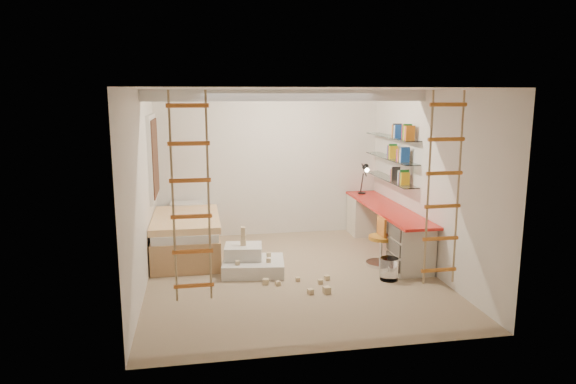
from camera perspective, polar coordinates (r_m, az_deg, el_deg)
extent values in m
plane|color=#978362|center=(7.41, 0.41, -9.20)|extent=(4.50, 4.50, 0.00)
cube|color=white|center=(7.26, 0.00, 10.69)|extent=(4.00, 0.18, 0.16)
cube|color=white|center=(8.43, -14.81, 3.74)|extent=(0.06, 1.15, 1.35)
cube|color=#4C2D1E|center=(8.43, -14.54, 3.75)|extent=(0.02, 1.00, 1.20)
cylinder|color=white|center=(7.31, 11.17, -8.38)|extent=(0.25, 0.25, 0.31)
cube|color=red|center=(8.43, 10.94, -1.75)|extent=(0.55, 2.80, 0.04)
cube|color=beige|center=(9.52, 8.50, -2.54)|extent=(0.52, 0.55, 0.71)
cube|color=beige|center=(7.63, 13.53, -6.10)|extent=(0.52, 0.55, 0.71)
cube|color=#4C4742|center=(7.46, 11.71, -4.38)|extent=(0.02, 0.50, 0.18)
cube|color=#4C4742|center=(7.52, 11.65, -6.00)|extent=(0.02, 0.50, 0.18)
cube|color=#4C4742|center=(7.59, 11.58, -7.59)|extent=(0.02, 0.50, 0.18)
cube|color=white|center=(8.68, 11.26, 1.42)|extent=(0.25, 1.80, 0.01)
cube|color=white|center=(8.63, 11.35, 3.71)|extent=(0.25, 1.80, 0.01)
cube|color=white|center=(8.60, 11.43, 6.03)|extent=(0.25, 1.80, 0.01)
cube|color=#AD7F51|center=(8.40, -11.17, -5.36)|extent=(1.00, 2.00, 0.45)
cube|color=white|center=(8.33, -11.24, -3.48)|extent=(0.95, 1.95, 0.12)
cube|color=#FFA135|center=(8.15, -11.29, -2.99)|extent=(1.02, 1.60, 0.10)
cube|color=white|center=(9.08, -11.19, -1.51)|extent=(0.55, 0.35, 0.12)
cylinder|color=black|center=(9.47, 8.19, -0.10)|extent=(0.14, 0.14, 0.02)
cylinder|color=black|center=(9.44, 8.22, 1.03)|extent=(0.02, 0.15, 0.36)
cylinder|color=black|center=(9.30, 8.45, 2.44)|extent=(0.02, 0.27, 0.20)
cone|color=black|center=(9.18, 8.70, 2.64)|extent=(0.12, 0.14, 0.15)
cylinder|color=#FFEABF|center=(9.15, 8.77, 2.42)|extent=(0.08, 0.04, 0.08)
cylinder|color=#BF7F24|center=(7.82, 10.33, -5.02)|extent=(0.39, 0.39, 0.05)
cube|color=#C87026|center=(7.78, 10.36, -3.79)|extent=(0.04, 0.29, 0.27)
cylinder|color=silver|center=(7.87, 10.28, -6.35)|extent=(0.05, 0.05, 0.38)
cylinder|color=silver|center=(7.94, 10.23, -7.82)|extent=(0.45, 0.45, 0.05)
cube|color=silver|center=(7.48, -3.87, -8.24)|extent=(0.95, 0.78, 0.19)
cube|color=silver|center=(7.52, -4.98, -6.61)|extent=(0.58, 0.50, 0.19)
cube|color=#CCB284|center=(7.48, -5.00, -5.61)|extent=(0.09, 0.09, 0.08)
cube|color=#CCB284|center=(7.46, -5.01, -5.06)|extent=(0.08, 0.08, 0.07)
cube|color=#CCB284|center=(7.43, -5.02, -4.36)|extent=(0.07, 0.07, 0.12)
cube|color=#CCB284|center=(7.33, -2.19, -7.59)|extent=(0.06, 0.06, 0.06)
cube|color=#CCB284|center=(7.58, -2.16, -6.95)|extent=(0.06, 0.06, 0.06)
cube|color=#CCB284|center=(7.25, -5.63, -7.83)|extent=(0.06, 0.06, 0.06)
cube|color=#CCB284|center=(7.23, 4.33, -9.46)|extent=(0.07, 0.07, 0.07)
cube|color=#CCB284|center=(6.74, 2.50, -10.98)|extent=(0.07, 0.07, 0.07)
cube|color=#CCB284|center=(7.08, 3.61, -9.89)|extent=(0.07, 0.07, 0.07)
cube|color=#CCB284|center=(7.16, 1.10, -9.63)|extent=(0.07, 0.07, 0.07)
cube|color=#CCB284|center=(7.06, -2.48, -9.95)|extent=(0.07, 0.07, 0.07)
cube|color=#CCB284|center=(6.78, 4.32, -10.88)|extent=(0.07, 0.07, 0.07)
cube|color=#CCB284|center=(7.01, -1.13, -10.09)|extent=(0.07, 0.07, 0.07)
cube|color=yellow|center=(8.66, 11.29, 2.18)|extent=(0.14, 0.58, 0.22)
cube|color=#1E722D|center=(8.62, 11.38, 4.48)|extent=(0.14, 0.64, 0.22)
cube|color=red|center=(8.59, 11.46, 6.80)|extent=(0.14, 0.64, 0.22)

